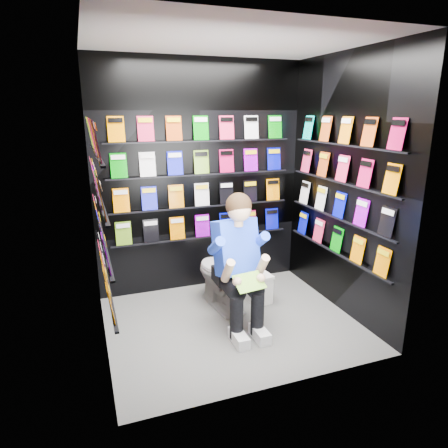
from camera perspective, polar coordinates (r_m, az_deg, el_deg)
name	(u,v)px	position (r m, az deg, el deg)	size (l,w,h in m)	color
floor	(232,323)	(4.10, 1.11, -13.98)	(2.40, 2.40, 0.00)	slate
ceiling	(233,40)	(3.60, 1.35, 24.81)	(2.40, 2.40, 0.00)	white
wall_back	(201,178)	(4.56, -3.32, 6.51)	(2.40, 0.04, 2.60)	black
wall_front	(285,224)	(2.75, 8.72, 0.03)	(2.40, 0.04, 2.60)	black
wall_left	(94,206)	(3.40, -18.03, 2.49)	(0.04, 2.00, 2.60)	black
wall_right	(344,187)	(4.21, 16.72, 5.06)	(0.04, 2.00, 2.60)	black
comics_back	(202,178)	(4.53, -3.21, 6.51)	(2.10, 0.06, 1.37)	#BE4814
comics_left	(98,205)	(3.40, -17.54, 2.62)	(0.06, 1.70, 1.37)	#BE4814
comics_right	(341,187)	(4.19, 16.39, 5.11)	(0.06, 1.70, 1.37)	#BE4814
toilet	(222,274)	(4.29, -0.31, -7.10)	(0.42, 0.75, 0.73)	white
longbox	(256,286)	(4.53, 4.54, -8.89)	(0.22, 0.39, 0.29)	silver
longbox_lid	(256,273)	(4.47, 4.58, -7.00)	(0.23, 0.41, 0.03)	silver
reader	(235,248)	(3.80, 1.60, -3.44)	(0.54, 0.79, 1.45)	blue
held_comic	(249,282)	(3.58, 3.64, -8.26)	(0.28, 0.01, 0.19)	green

